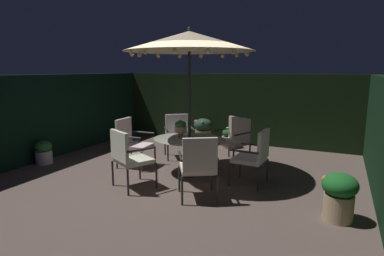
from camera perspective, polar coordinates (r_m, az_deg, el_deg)
name	(u,v)px	position (r m, az deg, el deg)	size (l,w,h in m)	color
ground_plane	(179,177)	(6.21, -2.29, -8.77)	(7.17, 7.00, 0.02)	brown
hedge_backdrop_rear	(234,108)	(9.03, 7.49, 3.53)	(7.17, 0.30, 1.92)	black
hedge_backdrop_left	(48,116)	(8.12, -24.42, 1.91)	(0.30, 7.00, 1.92)	black
patio_dining_table	(189,145)	(6.24, -0.46, -3.03)	(1.45, 1.22, 0.71)	#30292B
patio_umbrella	(189,42)	(6.09, -0.49, 15.20)	(2.45, 2.45, 2.80)	#2A322C
centerpiece_planter	(181,127)	(6.20, -2.06, 0.13)	(0.24, 0.24, 0.36)	tan
patio_chair_north	(255,154)	(5.74, 11.18, -4.52)	(0.59, 0.63, 1.00)	#312A2E
patio_chair_northeast	(235,137)	(7.14, 7.63, -1.58)	(0.82, 0.78, 0.98)	#2D2F34
patio_chair_east	(179,132)	(7.50, -2.39, -0.77)	(0.85, 0.83, 0.98)	#312931
patio_chair_southeast	(131,140)	(6.84, -10.84, -2.16)	(0.67, 0.62, 1.02)	#2F2F31
patio_chair_south	(128,155)	(5.55, -11.36, -4.74)	(0.81, 0.78, 1.03)	#2C292E
patio_chair_southwest	(199,164)	(4.97, 1.18, -6.38)	(0.79, 0.79, 1.04)	#2B302B
potted_plant_right_near	(44,152)	(7.66, -25.01, -3.87)	(0.36, 0.36, 0.51)	silver
potted_plant_back_left	(339,194)	(4.83, 24.84, -10.72)	(0.48, 0.47, 0.67)	tan
potted_plant_left_near	(203,130)	(8.80, 1.97, -0.42)	(0.49, 0.49, 0.70)	olive
potted_plant_back_right	(229,138)	(8.47, 6.72, -1.74)	(0.42, 0.42, 0.53)	#A36C50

